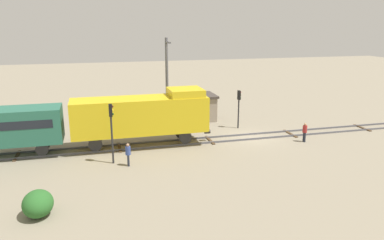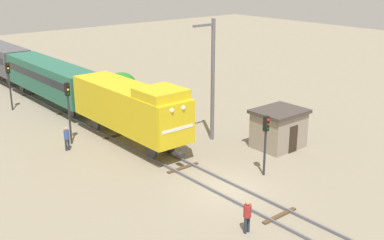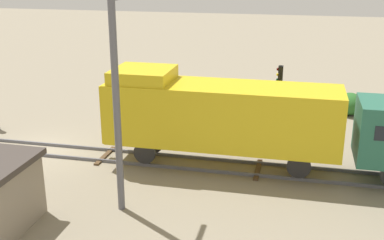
{
  "view_description": "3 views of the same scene",
  "coord_description": "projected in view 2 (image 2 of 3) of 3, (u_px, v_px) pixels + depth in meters",
  "views": [
    {
      "loc": [
        -30.09,
        13.51,
        10.12
      ],
      "look_at": [
        1.01,
        5.32,
        1.73
      ],
      "focal_mm": 35.0,
      "sensor_mm": 36.0,
      "label": 1
    },
    {
      "loc": [
        -17.45,
        -17.88,
        12.35
      ],
      "look_at": [
        1.49,
        4.84,
        2.69
      ],
      "focal_mm": 45.0,
      "sensor_mm": 36.0,
      "label": 2
    },
    {
      "loc": [
        21.49,
        13.48,
        9.68
      ],
      "look_at": [
        0.12,
        8.59,
        2.38
      ],
      "focal_mm": 45.0,
      "sensor_mm": 36.0,
      "label": 3
    }
  ],
  "objects": [
    {
      "name": "railway_track",
      "position": [
        226.0,
        189.0,
        27.49
      ],
      "size": [
        2.4,
        94.7,
        0.16
      ],
      "color": "#595960",
      "rests_on": "ground"
    },
    {
      "name": "worker_by_signal",
      "position": [
        67.0,
        137.0,
        33.02
      ],
      "size": [
        0.38,
        0.38,
        1.7
      ],
      "rotation": [
        0.0,
        0.0,
        0.94
      ],
      "color": "#262B38",
      "rests_on": "ground"
    },
    {
      "name": "passenger_car_leading",
      "position": [
        50.0,
        77.0,
        43.63
      ],
      "size": [
        2.84,
        14.0,
        3.66
      ],
      "color": "#26604C",
      "rests_on": "railway_track"
    },
    {
      "name": "locomotive",
      "position": [
        131.0,
        106.0,
        33.81
      ],
      "size": [
        2.9,
        11.6,
        4.6
      ],
      "color": "gold",
      "rests_on": "railway_track"
    },
    {
      "name": "worker_near_track",
      "position": [
        247.0,
        214.0,
        22.86
      ],
      "size": [
        0.38,
        0.38,
        1.7
      ],
      "rotation": [
        0.0,
        0.0,
        3.94
      ],
      "color": "#262B38",
      "rests_on": "ground"
    },
    {
      "name": "catenary_mast",
      "position": [
        212.0,
        78.0,
        34.01
      ],
      "size": [
        1.94,
        0.28,
        8.78
      ],
      "color": "#595960",
      "rests_on": "ground"
    },
    {
      "name": "relay_hut",
      "position": [
        279.0,
        128.0,
        33.53
      ],
      "size": [
        3.5,
        2.9,
        2.74
      ],
      "color": "gray",
      "rests_on": "ground"
    },
    {
      "name": "ground_plane",
      "position": [
        226.0,
        190.0,
        27.51
      ],
      "size": [
        142.05,
        142.05,
        0.0
      ],
      "primitive_type": "plane",
      "color": "gray"
    },
    {
      "name": "traffic_signal_mid",
      "position": [
        68.0,
        102.0,
        33.61
      ],
      "size": [
        0.32,
        0.34,
        4.48
      ],
      "color": "#262628",
      "rests_on": "ground"
    },
    {
      "name": "traffic_signal_near",
      "position": [
        266.0,
        135.0,
        28.65
      ],
      "size": [
        0.32,
        0.34,
        3.76
      ],
      "color": "#262628",
      "rests_on": "ground"
    },
    {
      "name": "bush_mid",
      "position": [
        121.0,
        84.0,
        47.02
      ],
      "size": [
        3.08,
        2.52,
        2.24
      ],
      "primitive_type": "ellipsoid",
      "color": "#257026",
      "rests_on": "ground"
    },
    {
      "name": "traffic_signal_far",
      "position": [
        9.0,
        78.0,
        41.58
      ],
      "size": [
        0.32,
        0.34,
        4.22
      ],
      "color": "#262628",
      "rests_on": "ground"
    }
  ]
}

